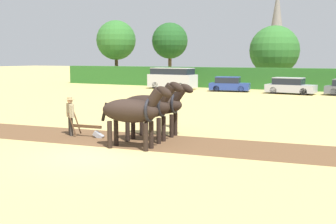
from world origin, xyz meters
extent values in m
plane|color=tan|center=(0.00, 0.00, 0.00)|extent=(240.00, 240.00, 0.00)
cube|color=brown|center=(-3.40, 2.45, 0.00)|extent=(24.45, 5.82, 0.01)
cube|color=#286023|center=(0.00, 32.76, 1.13)|extent=(56.04, 1.29, 2.26)
cylinder|color=#423323|center=(-23.25, 35.94, 2.09)|extent=(0.44, 0.44, 4.19)
sphere|color=#2D6628|center=(-23.25, 35.94, 5.63)|extent=(5.24, 5.24, 5.24)
cylinder|color=brown|center=(-16.11, 37.66, 2.11)|extent=(0.44, 0.44, 4.22)
sphere|color=#1E4C1E|center=(-16.11, 37.66, 5.49)|extent=(4.63, 4.63, 4.63)
cylinder|color=#423323|center=(-2.79, 38.36, 1.28)|extent=(0.44, 0.44, 2.56)
sphere|color=#2D6628|center=(-2.79, 38.36, 4.16)|extent=(5.79, 5.79, 5.79)
cylinder|color=gray|center=(-7.66, 61.02, 3.38)|extent=(2.10, 2.10, 6.76)
cone|color=slate|center=(-7.66, 61.02, 10.90)|extent=(2.31, 2.31, 8.27)
ellipsoid|color=black|center=(0.37, 1.46, 1.40)|extent=(2.32, 1.15, 0.87)
cylinder|color=black|center=(1.06, 1.79, 0.51)|extent=(0.18, 0.18, 1.01)
cylinder|color=black|center=(1.12, 1.29, 0.51)|extent=(0.18, 0.18, 1.01)
cylinder|color=black|center=(-0.38, 1.63, 0.51)|extent=(0.18, 0.18, 1.01)
cylinder|color=black|center=(-0.33, 1.13, 0.51)|extent=(0.18, 0.18, 1.01)
cylinder|color=black|center=(1.31, 1.56, 1.87)|extent=(0.80, 0.49, 0.85)
ellipsoid|color=black|center=(1.69, 1.60, 2.14)|extent=(0.70, 0.33, 0.54)
cube|color=black|center=(1.48, 1.58, 2.05)|extent=(0.40, 0.12, 0.52)
cylinder|color=black|center=(-0.69, 1.34, 1.31)|extent=(0.31, 0.15, 0.71)
torus|color=black|center=(1.14, 1.54, 1.47)|extent=(0.21, 0.90, 0.89)
ellipsoid|color=black|center=(0.22, 2.84, 1.41)|extent=(2.16, 1.16, 0.90)
cylinder|color=black|center=(0.86, 3.17, 0.51)|extent=(0.18, 0.18, 1.01)
cylinder|color=black|center=(0.91, 2.66, 0.51)|extent=(0.18, 0.18, 1.01)
cylinder|color=black|center=(-0.48, 3.03, 0.51)|extent=(0.18, 0.18, 1.01)
cylinder|color=black|center=(-0.42, 2.51, 0.51)|extent=(0.18, 0.18, 1.01)
cylinder|color=black|center=(1.09, 2.94, 1.92)|extent=(0.86, 0.51, 0.92)
ellipsoid|color=black|center=(1.51, 2.98, 2.22)|extent=(0.70, 0.33, 0.54)
cube|color=black|center=(1.28, 2.96, 2.11)|extent=(0.43, 0.13, 0.58)
cylinder|color=black|center=(-0.76, 2.74, 1.32)|extent=(0.31, 0.15, 0.71)
torus|color=black|center=(0.94, 2.92, 1.48)|extent=(0.21, 0.92, 0.91)
ellipsoid|color=black|center=(0.07, 4.23, 1.35)|extent=(2.19, 1.10, 0.84)
cylinder|color=black|center=(0.72, 4.54, 0.49)|extent=(0.18, 0.18, 0.97)
cylinder|color=black|center=(0.77, 4.06, 0.49)|extent=(0.18, 0.18, 0.97)
cylinder|color=black|center=(-0.64, 4.39, 0.49)|extent=(0.18, 0.18, 0.97)
cylinder|color=black|center=(-0.59, 3.91, 0.49)|extent=(0.18, 0.18, 0.97)
cylinder|color=black|center=(0.96, 4.33, 1.80)|extent=(0.78, 0.47, 0.82)
ellipsoid|color=black|center=(1.33, 4.37, 2.06)|extent=(0.70, 0.33, 0.54)
cube|color=gray|center=(1.12, 4.34, 1.97)|extent=(0.39, 0.12, 0.51)
cylinder|color=gray|center=(-0.93, 4.12, 1.26)|extent=(0.31, 0.15, 0.71)
torus|color=black|center=(0.80, 4.31, 1.41)|extent=(0.20, 0.86, 0.86)
cube|color=#4C331E|center=(-2.46, 2.55, 0.45)|extent=(1.36, 0.25, 0.12)
cube|color=#939399|center=(-1.92, 2.61, 0.10)|extent=(0.50, 0.25, 0.39)
cylinder|color=#4C331E|center=(-3.09, 2.69, 0.55)|extent=(0.40, 0.10, 0.96)
cylinder|color=#4C331E|center=(-3.04, 2.29, 0.55)|extent=(0.40, 0.10, 0.96)
cylinder|color=#38332D|center=(-3.36, 2.52, 0.41)|extent=(0.14, 0.14, 0.81)
cylinder|color=#38332D|center=(-3.18, 2.41, 0.41)|extent=(0.14, 0.14, 0.81)
cube|color=tan|center=(-3.27, 2.47, 1.10)|extent=(0.50, 0.43, 0.57)
sphere|color=tan|center=(-3.27, 2.47, 1.50)|extent=(0.22, 0.22, 0.22)
cylinder|color=tan|center=(-3.50, 2.62, 1.08)|extent=(0.09, 0.09, 0.54)
cylinder|color=tan|center=(-3.04, 2.31, 1.08)|extent=(0.09, 0.09, 0.54)
cylinder|color=tan|center=(-3.27, 2.47, 1.57)|extent=(0.42, 0.42, 0.02)
cylinder|color=tan|center=(-3.27, 2.47, 1.62)|extent=(0.21, 0.21, 0.10)
cylinder|color=#28334C|center=(-0.13, 6.31, 0.42)|extent=(0.14, 0.14, 0.83)
cylinder|color=#28334C|center=(-0.02, 6.12, 0.42)|extent=(0.14, 0.14, 0.83)
cube|color=#B7B7BC|center=(-0.07, 6.21, 1.13)|extent=(0.41, 0.52, 0.59)
sphere|color=tan|center=(-0.07, 6.21, 1.54)|extent=(0.23, 0.23, 0.23)
cylinder|color=#B7B7BC|center=(-0.21, 6.47, 1.11)|extent=(0.09, 0.09, 0.56)
cylinder|color=#B7B7BC|center=(0.07, 5.96, 1.11)|extent=(0.09, 0.09, 0.56)
cylinder|color=#665B4C|center=(-0.07, 6.21, 1.61)|extent=(0.43, 0.43, 0.02)
cylinder|color=#665B4C|center=(-0.07, 6.21, 1.66)|extent=(0.21, 0.21, 0.10)
cube|color=#BCBCC1|center=(-11.32, 28.65, 0.88)|extent=(5.26, 2.39, 1.36)
cube|color=black|center=(-11.32, 28.65, 1.87)|extent=(4.63, 2.15, 0.62)
cube|color=#BCBCC1|center=(-11.32, 28.65, 2.22)|extent=(4.63, 2.15, 0.06)
cylinder|color=black|center=(-9.66, 29.40, 0.37)|extent=(0.76, 0.28, 0.75)
cylinder|color=black|center=(-9.81, 27.64, 0.37)|extent=(0.76, 0.28, 0.75)
cylinder|color=black|center=(-12.83, 29.66, 0.37)|extent=(0.76, 0.28, 0.75)
cylinder|color=black|center=(-12.97, 27.90, 0.37)|extent=(0.76, 0.28, 0.75)
cube|color=navy|center=(-4.80, 28.31, 0.50)|extent=(4.11, 2.34, 0.67)
cube|color=black|center=(-4.99, 28.27, 1.11)|extent=(2.55, 1.91, 0.56)
cube|color=navy|center=(-4.99, 28.27, 1.42)|extent=(2.55, 1.91, 0.06)
cylinder|color=black|center=(-3.75, 29.24, 0.30)|extent=(0.64, 0.32, 0.61)
cylinder|color=black|center=(-3.49, 27.78, 0.30)|extent=(0.64, 0.32, 0.61)
cylinder|color=black|center=(-6.11, 28.83, 0.30)|extent=(0.64, 0.32, 0.61)
cylinder|color=black|center=(-5.86, 27.37, 0.30)|extent=(0.64, 0.32, 0.61)
cube|color=#A8A8B2|center=(1.15, 28.04, 0.52)|extent=(4.55, 2.20, 0.70)
cube|color=black|center=(0.93, 28.06, 1.16)|extent=(2.78, 1.86, 0.58)
cube|color=#A8A8B2|center=(0.93, 28.06, 1.48)|extent=(2.78, 1.86, 0.06)
cylinder|color=black|center=(2.58, 28.72, 0.32)|extent=(0.65, 0.27, 0.64)
cylinder|color=black|center=(2.44, 27.13, 0.32)|extent=(0.65, 0.27, 0.64)
cylinder|color=black|center=(-0.14, 28.96, 0.32)|extent=(0.65, 0.27, 0.64)
cylinder|color=black|center=(-0.28, 27.36, 0.32)|extent=(0.65, 0.27, 0.64)
cylinder|color=black|center=(4.89, 27.74, 0.32)|extent=(0.66, 0.28, 0.64)
camera|label=1|loc=(8.49, -11.54, 3.34)|focal=45.00mm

